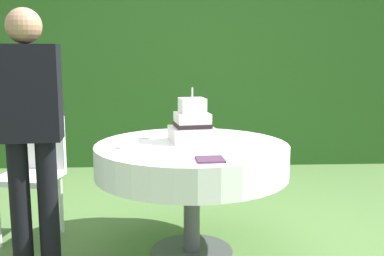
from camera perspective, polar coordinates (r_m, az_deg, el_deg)
ground_plane at (r=3.20m, az=-0.03°, el=-15.47°), size 20.00×20.00×0.00m
foliage_hedge at (r=5.53m, az=-1.40°, el=10.69°), size 5.05×0.47×2.94m
cake_table at (r=2.99m, az=-0.03°, el=-4.06°), size 1.27×1.27×0.76m
wedding_cake at (r=3.02m, az=0.10°, el=0.38°), size 0.33×0.34×0.37m
serving_plate_near at (r=2.88m, az=-8.20°, el=-2.34°), size 0.13×0.13×0.01m
serving_plate_far at (r=2.88m, az=6.59°, el=-2.32°), size 0.12×0.12×0.01m
serving_plate_left at (r=3.23m, az=5.95°, el=-1.03°), size 0.13×0.13×0.01m
serving_plate_right at (r=3.20m, az=-5.96°, el=-1.12°), size 0.13×0.13×0.01m
napkin_stack at (r=2.52m, az=2.31°, el=-3.98°), size 0.17×0.17×0.01m
garden_chair at (r=3.52m, az=-19.33°, el=-4.41°), size 0.47×0.47×0.89m
standing_person at (r=2.77m, az=-19.78°, el=0.14°), size 0.38×0.23×1.60m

